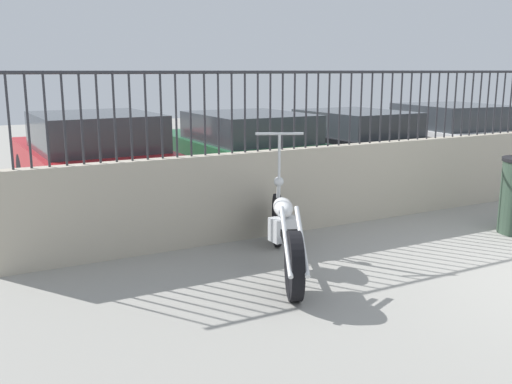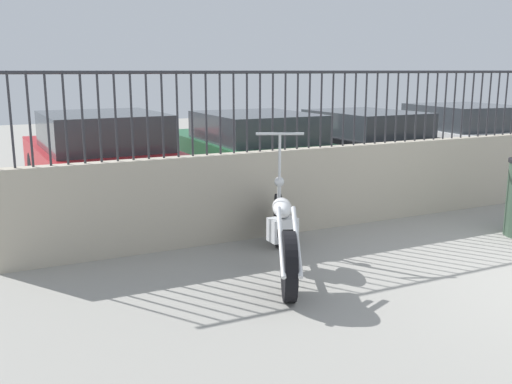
# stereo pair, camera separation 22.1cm
# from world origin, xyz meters

# --- Properties ---
(low_wall) EXTENTS (10.30, 0.18, 1.04)m
(low_wall) POSITION_xyz_m (0.00, 3.02, 0.52)
(low_wall) COLOR #B2A893
(low_wall) RESTS_ON ground_plane
(fence_railing) EXTENTS (10.30, 0.04, 0.94)m
(fence_railing) POSITION_xyz_m (-0.00, 3.02, 1.64)
(fence_railing) COLOR #2D2D33
(fence_railing) RESTS_ON low_wall
(motorcycle_dark_grey) EXTENTS (1.04, 2.06, 1.34)m
(motorcycle_dark_grey) POSITION_xyz_m (-2.56, 1.75, 0.39)
(motorcycle_dark_grey) COLOR black
(motorcycle_dark_grey) RESTS_ON ground_plane
(car_red) EXTENTS (1.96, 4.17, 1.36)m
(car_red) POSITION_xyz_m (-3.52, 5.82, 0.68)
(car_red) COLOR black
(car_red) RESTS_ON ground_plane
(car_green) EXTENTS (1.81, 4.14, 1.31)m
(car_green) POSITION_xyz_m (-1.14, 5.45, 0.67)
(car_green) COLOR black
(car_green) RESTS_ON ground_plane
(car_black) EXTENTS (1.83, 4.21, 1.26)m
(car_black) POSITION_xyz_m (1.20, 5.67, 0.65)
(car_black) COLOR black
(car_black) RESTS_ON ground_plane
(car_white) EXTENTS (2.33, 4.25, 1.31)m
(car_white) POSITION_xyz_m (3.59, 5.58, 0.67)
(car_white) COLOR black
(car_white) RESTS_ON ground_plane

